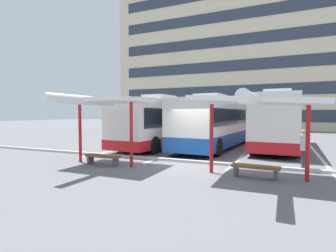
{
  "coord_description": "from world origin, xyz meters",
  "views": [
    {
      "loc": [
        3.91,
        -11.12,
        2.25
      ],
      "look_at": [
        -2.03,
        2.32,
        1.58
      ],
      "focal_mm": 28.05,
      "sensor_mm": 36.0,
      "label": 1
    }
  ],
  "objects_px": {
    "coach_bus_0": "(169,123)",
    "waiting_passenger_0": "(304,147)",
    "bench_1": "(255,169)",
    "coach_bus_2": "(279,122)",
    "waiting_shelter_1": "(256,103)",
    "coach_bus_1": "(217,124)",
    "waiting_shelter_0": "(100,102)",
    "bench_0": "(103,157)"
  },
  "relations": [
    {
      "from": "coach_bus_1",
      "to": "bench_1",
      "type": "relative_size",
      "value": 6.3
    },
    {
      "from": "coach_bus_1",
      "to": "waiting_shelter_1",
      "type": "distance_m",
      "value": 8.44
    },
    {
      "from": "coach_bus_0",
      "to": "bench_1",
      "type": "xyz_separation_m",
      "value": [
        6.59,
        -7.55,
        -1.3
      ]
    },
    {
      "from": "waiting_shelter_0",
      "to": "waiting_shelter_1",
      "type": "distance_m",
      "value": 6.41
    },
    {
      "from": "coach_bus_0",
      "to": "coach_bus_2",
      "type": "bearing_deg",
      "value": 12.19
    },
    {
      "from": "coach_bus_0",
      "to": "waiting_passenger_0",
      "type": "bearing_deg",
      "value": -33.68
    },
    {
      "from": "waiting_shelter_1",
      "to": "bench_1",
      "type": "xyz_separation_m",
      "value": [
        0.0,
        0.1,
        -2.31
      ]
    },
    {
      "from": "waiting_shelter_0",
      "to": "bench_1",
      "type": "distance_m",
      "value": 6.86
    },
    {
      "from": "coach_bus_0",
      "to": "coach_bus_1",
      "type": "bearing_deg",
      "value": 1.64
    },
    {
      "from": "coach_bus_0",
      "to": "bench_1",
      "type": "distance_m",
      "value": 10.11
    },
    {
      "from": "waiting_passenger_0",
      "to": "waiting_shelter_0",
      "type": "bearing_deg",
      "value": -163.0
    },
    {
      "from": "coach_bus_0",
      "to": "waiting_passenger_0",
      "type": "xyz_separation_m",
      "value": [
        8.22,
        -5.47,
        -0.69
      ]
    },
    {
      "from": "coach_bus_0",
      "to": "bench_0",
      "type": "relative_size",
      "value": 6.79
    },
    {
      "from": "bench_0",
      "to": "bench_1",
      "type": "bearing_deg",
      "value": 2.29
    },
    {
      "from": "waiting_shelter_0",
      "to": "waiting_passenger_0",
      "type": "height_order",
      "value": "waiting_shelter_0"
    },
    {
      "from": "coach_bus_2",
      "to": "waiting_shelter_0",
      "type": "xyz_separation_m",
      "value": [
        -6.99,
        -9.48,
        1.01
      ]
    },
    {
      "from": "bench_0",
      "to": "waiting_passenger_0",
      "type": "relative_size",
      "value": 1.02
    },
    {
      "from": "coach_bus_1",
      "to": "waiting_shelter_0",
      "type": "height_order",
      "value": "coach_bus_1"
    },
    {
      "from": "waiting_shelter_0",
      "to": "bench_0",
      "type": "height_order",
      "value": "waiting_shelter_0"
    },
    {
      "from": "waiting_passenger_0",
      "to": "bench_1",
      "type": "bearing_deg",
      "value": -128.0
    },
    {
      "from": "coach_bus_1",
      "to": "coach_bus_2",
      "type": "distance_m",
      "value": 4.03
    },
    {
      "from": "coach_bus_1",
      "to": "coach_bus_2",
      "type": "xyz_separation_m",
      "value": [
        3.76,
        1.45,
        0.17
      ]
    },
    {
      "from": "coach_bus_2",
      "to": "waiting_shelter_1",
      "type": "relative_size",
      "value": 2.02
    },
    {
      "from": "coach_bus_1",
      "to": "coach_bus_2",
      "type": "relative_size",
      "value": 1.02
    },
    {
      "from": "waiting_shelter_1",
      "to": "coach_bus_0",
      "type": "bearing_deg",
      "value": 130.74
    },
    {
      "from": "waiting_shelter_1",
      "to": "bench_1",
      "type": "height_order",
      "value": "waiting_shelter_1"
    },
    {
      "from": "waiting_passenger_0",
      "to": "coach_bus_2",
      "type": "bearing_deg",
      "value": 98.41
    },
    {
      "from": "coach_bus_0",
      "to": "waiting_shelter_1",
      "type": "bearing_deg",
      "value": -49.26
    },
    {
      "from": "waiting_shelter_0",
      "to": "bench_1",
      "type": "height_order",
      "value": "waiting_shelter_0"
    },
    {
      "from": "coach_bus_2",
      "to": "bench_0",
      "type": "distance_m",
      "value": 11.77
    },
    {
      "from": "coach_bus_1",
      "to": "coach_bus_2",
      "type": "height_order",
      "value": "coach_bus_2"
    },
    {
      "from": "waiting_shelter_0",
      "to": "waiting_passenger_0",
      "type": "bearing_deg",
      "value": 17.0
    },
    {
      "from": "coach_bus_2",
      "to": "waiting_passenger_0",
      "type": "relative_size",
      "value": 6.25
    },
    {
      "from": "coach_bus_1",
      "to": "coach_bus_2",
      "type": "bearing_deg",
      "value": 21.15
    },
    {
      "from": "coach_bus_2",
      "to": "waiting_passenger_0",
      "type": "xyz_separation_m",
      "value": [
        1.04,
        -7.03,
        -0.81
      ]
    },
    {
      "from": "coach_bus_0",
      "to": "coach_bus_1",
      "type": "xyz_separation_m",
      "value": [
        3.42,
        0.1,
        -0.05
      ]
    },
    {
      "from": "coach_bus_2",
      "to": "bench_1",
      "type": "distance_m",
      "value": 9.23
    },
    {
      "from": "bench_0",
      "to": "bench_1",
      "type": "relative_size",
      "value": 1.01
    },
    {
      "from": "coach_bus_0",
      "to": "coach_bus_2",
      "type": "distance_m",
      "value": 7.34
    },
    {
      "from": "waiting_shelter_0",
      "to": "coach_bus_1",
      "type": "bearing_deg",
      "value": 68.06
    },
    {
      "from": "coach_bus_0",
      "to": "bench_0",
      "type": "height_order",
      "value": "coach_bus_0"
    },
    {
      "from": "coach_bus_0",
      "to": "coach_bus_2",
      "type": "height_order",
      "value": "coach_bus_2"
    }
  ]
}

